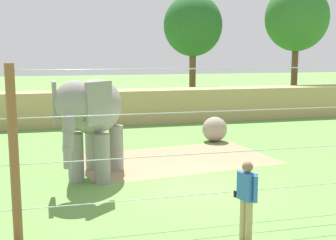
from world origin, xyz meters
name	(u,v)px	position (x,y,z in m)	size (l,w,h in m)	color
ground_plane	(193,189)	(0.00, 0.00, 0.00)	(120.00, 120.00, 0.00)	#609342
dirt_patch	(175,159)	(0.41, 3.44, 0.00)	(6.73, 4.08, 0.01)	#937F5B
embankment_wall	(126,106)	(0.00, 11.98, 0.89)	(36.00, 1.80, 1.77)	tan
elephant	(93,112)	(-2.60, 1.74, 2.03)	(2.62, 3.87, 3.07)	gray
enrichment_ball	(215,129)	(2.89, 6.09, 0.53)	(1.06, 1.06, 1.06)	gray
cable_fence	(226,142)	(0.00, -2.38, 1.82)	(10.00, 0.19, 3.61)	brown
zookeeper	(247,197)	(-0.01, -3.57, 0.93)	(0.34, 0.57, 1.67)	tan
tree_far_left	(193,26)	(5.29, 16.96, 5.47)	(3.87, 3.87, 7.55)	brown
tree_left_of_centre	(297,18)	(12.36, 16.05, 6.03)	(4.27, 4.27, 8.31)	brown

